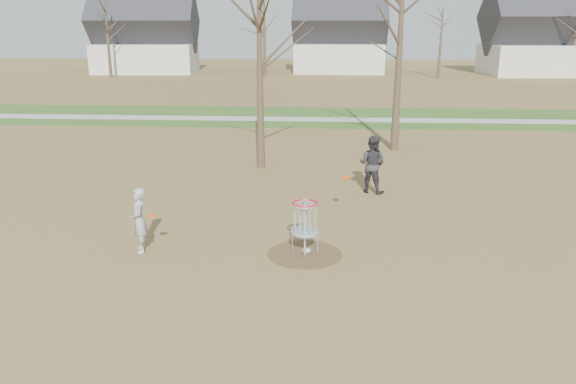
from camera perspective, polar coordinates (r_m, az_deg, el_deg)
The scene contains 11 objects.
ground at distance 13.53m, azimuth 1.71°, elevation -6.33°, with size 160.00×160.00×0.00m, color brown.
green_band at distance 33.87m, azimuth 3.02°, elevation 7.64°, with size 160.00×8.00×0.01m, color #2D5119.
footpath at distance 32.88m, azimuth 2.99°, elevation 7.39°, with size 160.00×1.50×0.01m, color #9E9E99.
dirt_circle at distance 13.52m, azimuth 1.71°, elevation -6.31°, with size 1.80×1.80×0.01m, color #47331E.
player_standing at distance 13.89m, azimuth -14.87°, elevation -2.79°, with size 0.58×0.38×1.58m, color #A8A8A8.
player_throwing at distance 18.40m, azimuth 8.53°, elevation 2.81°, with size 0.91×0.71×1.88m, color #2D2C30.
disc_grounded at distance 13.71m, azimuth 1.87°, elevation -5.92°, with size 0.22×0.22×0.02m, color white.
discs_in_play at distance 14.44m, azimuth -2.62°, elevation -0.23°, with size 4.84×3.25×0.22m.
disc_golf_basket at distance 13.20m, azimuth 1.74°, elevation -2.67°, with size 0.64×0.64×1.35m.
bare_trees at distance 48.26m, azimuth 5.59°, elevation 16.63°, with size 52.62×44.98×9.00m.
houses_row at distance 65.15m, azimuth 7.42°, elevation 14.94°, with size 56.51×10.01×7.26m.
Camera 1 is at (0.41, -12.45, 5.27)m, focal length 35.00 mm.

